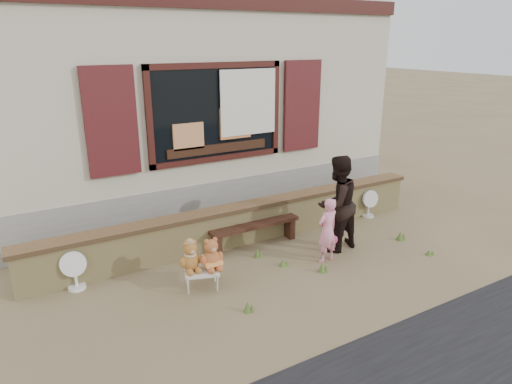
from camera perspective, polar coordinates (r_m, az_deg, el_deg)
ground at (r=7.02m, az=2.49°, el=-9.12°), size 80.00×80.00×0.00m
shopfront at (r=10.36m, az=-11.09°, el=11.20°), size 8.04×5.13×4.00m
brick_wall at (r=7.66m, az=-1.51°, el=-3.86°), size 7.10×0.36×0.67m
bench at (r=7.55m, az=-0.33°, el=-4.58°), size 1.58×0.34×0.41m
folding_chair at (r=6.36m, az=-6.83°, el=-9.75°), size 0.57×0.53×0.28m
teddy_bear_left at (r=6.24m, az=-8.21°, el=-7.82°), size 0.40×0.37×0.44m
teddy_bear_right at (r=6.26m, az=-5.63°, el=-7.59°), size 0.41×0.38×0.46m
child at (r=7.02m, az=8.90°, el=-4.75°), size 0.40×0.29×1.02m
adult at (r=7.35m, az=10.09°, el=-1.45°), size 0.84×0.69×1.57m
fan_left at (r=6.75m, az=-21.72°, el=-9.05°), size 0.37×0.24×0.57m
fan_right at (r=9.02m, az=13.92°, el=-1.38°), size 0.34×0.23×0.54m
grass_tufts at (r=7.12m, az=8.82°, el=-8.32°), size 3.43×1.42×0.15m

